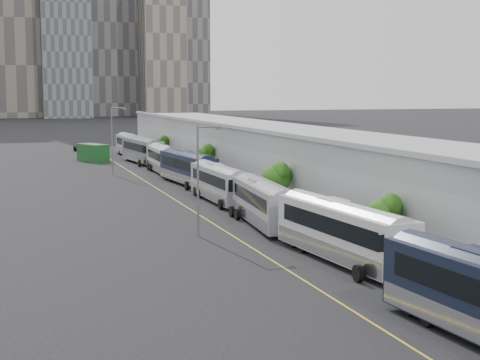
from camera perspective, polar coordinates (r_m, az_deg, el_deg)
name	(u,v)px	position (r m, az deg, el deg)	size (l,w,h in m)	color
sidewalk	(310,210)	(68.82, 5.48, -2.32)	(10.00, 170.00, 0.12)	gray
lane_line	(201,216)	(65.42, -3.01, -2.83)	(0.12, 160.00, 0.02)	gold
depot	(350,172)	(70.02, 8.51, 0.64)	(12.45, 160.40, 7.20)	gray
bus_2	(343,237)	(48.18, 7.97, -4.40)	(3.88, 13.70, 3.95)	silver
bus_3	(264,207)	(60.64, 1.86, -2.10)	(3.71, 12.90, 3.72)	gray
bus_4	(220,186)	(73.64, -1.58, -0.50)	(2.85, 12.78, 3.72)	#9C9EA6
bus_5	(188,171)	(87.49, -4.06, 0.73)	(3.99, 13.68, 3.94)	#161B32
bus_6	(164,162)	(99.69, -5.89, 1.41)	(2.85, 12.79, 3.72)	silver
bus_7	(142,152)	(114.04, -7.58, 2.13)	(4.15, 13.91, 4.00)	slate
bus_8	(130,147)	(126.64, -8.49, 2.54)	(3.10, 13.01, 3.78)	#B0B2BB
tree_1	(383,212)	(49.39, 11.04, -2.47)	(2.27, 2.27, 4.27)	black
tree_2	(276,177)	(66.94, 2.77, 0.26)	(2.66, 2.66, 4.66)	black
tree_3	(205,154)	(91.44, -2.71, 2.06)	(1.93, 1.93, 4.34)	black
tree_4	(162,143)	(117.24, -6.06, 2.89)	(1.67, 1.67, 3.79)	black
street_lamp_near	(200,172)	(55.80, -3.09, 0.59)	(2.04, 0.22, 8.49)	#59595E
street_lamp_far	(113,136)	(98.90, -9.80, 3.39)	(2.04, 0.22, 8.95)	#59595E
shipping_container	(93,153)	(118.73, -11.33, 2.09)	(2.57, 5.60, 2.75)	#16481C
suv	(83,148)	(137.92, -12.06, 2.46)	(2.43, 5.27, 1.47)	black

